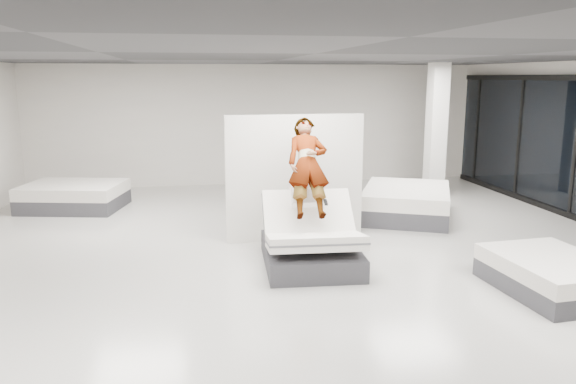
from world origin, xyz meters
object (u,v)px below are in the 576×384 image
(flat_bed_right_far, at_px, (406,202))
(flat_bed_right_near, at_px, (552,275))
(flat_bed_left_far, at_px, (74,196))
(divider_panel, at_px, (295,178))
(hero_bed, at_px, (311,243))
(column, at_px, (436,131))
(remote, at_px, (326,202))
(person, at_px, (308,184))

(flat_bed_right_far, distance_m, flat_bed_right_near, 4.32)
(flat_bed_right_near, height_order, flat_bed_left_far, flat_bed_left_far)
(flat_bed_left_far, bearing_deg, divider_panel, -35.99)
(hero_bed, relative_size, column, 0.61)
(remote, relative_size, column, 0.04)
(remote, xyz_separation_m, flat_bed_right_far, (2.41, 2.70, -0.70))
(person, relative_size, column, 0.56)
(flat_bed_right_far, bearing_deg, flat_bed_left_far, 164.03)
(person, height_order, column, column)
(hero_bed, xyz_separation_m, remote, (0.22, -0.04, 0.65))
(column, bearing_deg, divider_panel, -143.26)
(flat_bed_right_far, bearing_deg, person, -138.11)
(remote, bearing_deg, flat_bed_right_near, -26.42)
(remote, bearing_deg, column, 53.31)
(person, distance_m, flat_bed_right_far, 3.62)
(person, distance_m, flat_bed_left_far, 6.22)
(hero_bed, distance_m, person, 0.93)
(remote, relative_size, flat_bed_right_far, 0.05)
(hero_bed, height_order, divider_panel, divider_panel)
(person, relative_size, flat_bed_right_far, 0.65)
(person, xyz_separation_m, flat_bed_right_near, (2.98, -1.97, -0.99))
(remote, height_order, column, column)
(divider_panel, xyz_separation_m, flat_bed_right_far, (2.59, 1.18, -0.81))
(column, bearing_deg, person, -134.15)
(flat_bed_right_near, bearing_deg, flat_bed_right_far, 94.95)
(remote, height_order, flat_bed_right_near, remote)
(hero_bed, relative_size, flat_bed_left_far, 0.83)
(remote, xyz_separation_m, flat_bed_left_far, (-4.56, 4.69, -0.72))
(divider_panel, distance_m, flat_bed_right_far, 2.96)
(flat_bed_right_near, relative_size, flat_bed_left_far, 0.78)
(divider_panel, height_order, column, column)
(divider_panel, bearing_deg, flat_bed_right_near, -48.28)
(hero_bed, relative_size, flat_bed_right_near, 1.07)
(remote, xyz_separation_m, column, (3.82, 4.50, 0.59))
(divider_panel, distance_m, flat_bed_right_near, 4.39)
(hero_bed, xyz_separation_m, divider_panel, (0.04, 1.47, 0.76))
(flat_bed_right_far, bearing_deg, hero_bed, -134.62)
(remote, distance_m, flat_bed_left_far, 6.58)
(hero_bed, bearing_deg, column, 47.85)
(hero_bed, distance_m, remote, 0.68)
(flat_bed_right_far, xyz_separation_m, flat_bed_left_far, (-6.96, 1.99, -0.03))
(flat_bed_right_near, distance_m, flat_bed_left_far, 9.67)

